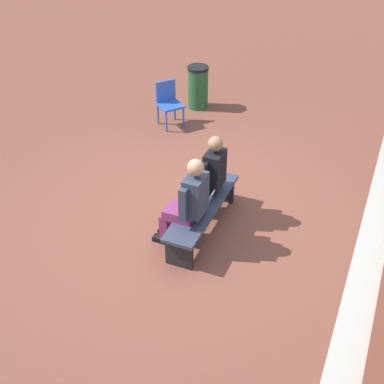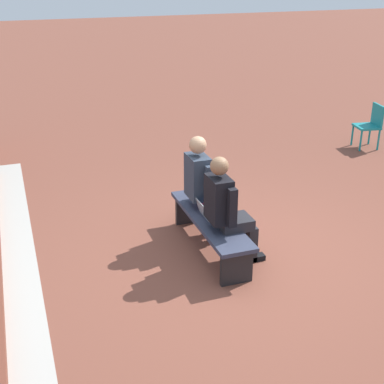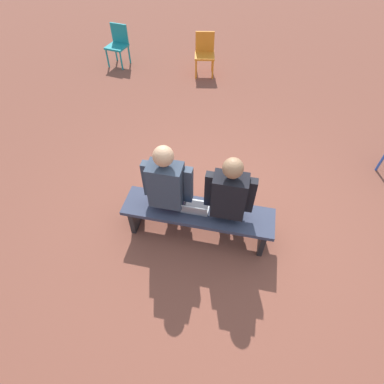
{
  "view_description": "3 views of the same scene",
  "coord_description": "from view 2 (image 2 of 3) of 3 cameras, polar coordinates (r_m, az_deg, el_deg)",
  "views": [
    {
      "loc": [
        5.75,
        2.46,
        4.79
      ],
      "look_at": [
        0.27,
        0.16,
        0.66
      ],
      "focal_mm": 50.0,
      "sensor_mm": 36.0,
      "label": 1
    },
    {
      "loc": [
        -5.22,
        2.46,
        3.33
      ],
      "look_at": [
        0.8,
        0.32,
        0.55
      ],
      "focal_mm": 50.0,
      "sensor_mm": 36.0,
      "label": 2
    },
    {
      "loc": [
        -0.17,
        2.46,
        3.22
      ],
      "look_at": [
        0.25,
        0.48,
        0.98
      ],
      "focal_mm": 28.0,
      "sensor_mm": 36.0,
      "label": 3
    }
  ],
  "objects": [
    {
      "name": "ground_plane",
      "position": [
        6.66,
        4.95,
        -6.58
      ],
      "size": [
        60.0,
        60.0,
        0.0
      ],
      "primitive_type": "plane",
      "color": "brown"
    },
    {
      "name": "person_adult",
      "position": [
        6.73,
        1.48,
        0.79
      ],
      "size": [
        0.56,
        0.71,
        1.38
      ],
      "color": "#7F2D5B",
      "rests_on": "ground"
    },
    {
      "name": "person_student",
      "position": [
        6.15,
        3.77,
        -1.67
      ],
      "size": [
        0.54,
        0.69,
        1.35
      ],
      "color": "#232328",
      "rests_on": "ground"
    },
    {
      "name": "plastic_chair_foreground",
      "position": [
        10.79,
        18.55,
        6.97
      ],
      "size": [
        0.48,
        0.48,
        0.84
      ],
      "color": "teal",
      "rests_on": "ground"
    },
    {
      "name": "concrete_strip",
      "position": [
        6.37,
        -17.7,
        -9.2
      ],
      "size": [
        8.01,
        0.4,
        0.01
      ],
      "primitive_type": "cube",
      "color": "#B7B2A8",
      "rests_on": "ground"
    },
    {
      "name": "laptop",
      "position": [
        6.53,
        1.79,
        -2.19
      ],
      "size": [
        0.32,
        0.29,
        0.21
      ],
      "color": "#9EA0A5",
      "rests_on": "bench"
    },
    {
      "name": "bench",
      "position": [
        6.57,
        1.98,
        -3.45
      ],
      "size": [
        1.8,
        0.44,
        0.45
      ],
      "color": "#33384C",
      "rests_on": "ground"
    }
  ]
}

